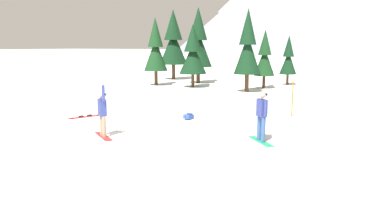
# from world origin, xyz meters

# --- Properties ---
(ground_plane) EXTENTS (800.00, 800.00, 0.00)m
(ground_plane) POSITION_xyz_m (0.00, 0.00, 0.00)
(ground_plane) COLOR white
(snowboarder_foreground) EXTENTS (1.42, 1.10, 1.97)m
(snowboarder_foreground) POSITION_xyz_m (-2.02, -0.16, 0.93)
(snowboarder_foreground) COLOR red
(snowboarder_foreground) RESTS_ON ground_plane
(snowboarder_midground) EXTENTS (1.23, 1.29, 1.80)m
(snowboarder_midground) POSITION_xyz_m (3.49, 1.76, 0.96)
(snowboarder_midground) COLOR #19B259
(snowboarder_midground) RESTS_ON ground_plane
(loose_snowboard_near_right) EXTENTS (0.99, 1.63, 0.09)m
(loose_snowboard_near_right) POSITION_xyz_m (-5.30, 2.42, 0.02)
(loose_snowboard_near_right) COLOR red
(loose_snowboard_near_right) RESTS_ON ground_plane
(backpack_blue) EXTENTS (0.39, 0.55, 0.29)m
(backpack_blue) POSITION_xyz_m (-0.61, 4.15, 0.14)
(backpack_blue) COLOR #2D4C9E
(backpack_blue) RESTS_ON ground_plane
(trail_marker_pole) EXTENTS (0.06, 0.06, 1.70)m
(trail_marker_pole) POSITION_xyz_m (3.55, 7.03, 0.85)
(trail_marker_pole) COLOR orange
(trail_marker_pole) RESTS_ON ground_plane
(pine_tree_slender) EXTENTS (1.47, 1.47, 4.33)m
(pine_tree_slender) POSITION_xyz_m (0.35, 21.53, 2.36)
(pine_tree_slender) COLOR #472D19
(pine_tree_slender) RESTS_ON ground_plane
(pine_tree_leaning) EXTENTS (1.98, 1.98, 6.10)m
(pine_tree_leaning) POSITION_xyz_m (-1.35, 15.17, 3.32)
(pine_tree_leaning) COLOR #472D19
(pine_tree_leaning) RESTS_ON ground_plane
(pine_tree_twin) EXTENTS (1.65, 1.65, 4.71)m
(pine_tree_twin) POSITION_xyz_m (-0.82, 18.02, 2.56)
(pine_tree_twin) COLOR #472D19
(pine_tree_twin) RESTS_ON ground_plane
(pine_tree_short) EXTENTS (2.26, 2.26, 5.16)m
(pine_tree_short) POSITION_xyz_m (-6.32, 16.15, 2.81)
(pine_tree_short) COLOR #472D19
(pine_tree_short) RESTS_ON ground_plane
(pine_tree_young) EXTENTS (2.05, 2.05, 5.82)m
(pine_tree_young) POSITION_xyz_m (-9.86, 16.08, 3.17)
(pine_tree_young) COLOR #472D19
(pine_tree_young) RESTS_ON ground_plane
(pine_tree_tall) EXTENTS (2.55, 2.55, 6.88)m
(pine_tree_tall) POSITION_xyz_m (-7.40, 19.46, 3.75)
(pine_tree_tall) COLOR #472D19
(pine_tree_tall) RESTS_ON ground_plane
(pine_tree_broad) EXTENTS (2.89, 2.89, 7.05)m
(pine_tree_broad) POSITION_xyz_m (-11.39, 21.91, 3.84)
(pine_tree_broad) COLOR #472D19
(pine_tree_broad) RESTS_ON ground_plane
(peak_central_summit) EXTENTS (88.02, 88.02, 46.39)m
(peak_central_summit) POSITION_xyz_m (-76.39, 243.10, 24.24)
(peak_central_summit) COLOR #8C93A3
(peak_central_summit) RESTS_ON ground_plane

